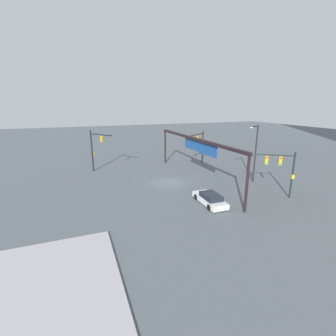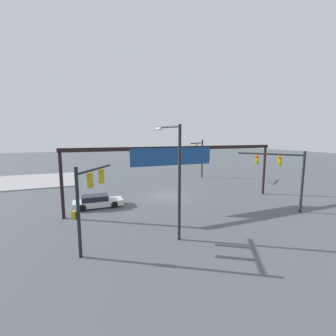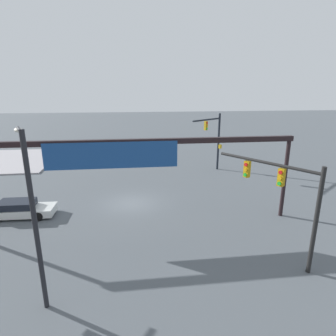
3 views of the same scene
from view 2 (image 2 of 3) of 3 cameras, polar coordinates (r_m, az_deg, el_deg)
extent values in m
plane|color=#51585E|center=(26.61, 0.00, -7.07)|extent=(184.55, 184.55, 0.00)
cube|color=#A4A0A5|center=(40.89, -30.81, -2.80)|extent=(11.84, 12.92, 0.15)
cylinder|color=black|center=(13.79, -21.82, -10.63)|extent=(0.20, 0.20, 5.26)
cylinder|color=black|center=(15.04, -18.01, -0.30)|extent=(2.38, 3.57, 0.15)
cube|color=#B49D1D|center=(14.58, -19.13, -2.98)|extent=(0.39, 0.41, 0.95)
cylinder|color=red|center=(14.61, -19.72, -1.81)|extent=(0.16, 0.20, 0.20)
cylinder|color=orange|center=(14.66, -19.67, -2.97)|extent=(0.16, 0.20, 0.20)
cylinder|color=green|center=(14.71, -19.61, -4.12)|extent=(0.16, 0.20, 0.20)
cube|color=#B49D1D|center=(15.82, -16.54, -2.04)|extent=(0.39, 0.41, 0.95)
cylinder|color=red|center=(15.85, -17.09, -0.97)|extent=(0.16, 0.20, 0.20)
cylinder|color=orange|center=(15.89, -17.05, -2.03)|extent=(0.16, 0.20, 0.20)
cylinder|color=green|center=(15.95, -17.00, -3.10)|extent=(0.16, 0.20, 0.20)
cube|color=#B49D1D|center=(13.95, -22.64, -10.92)|extent=(0.36, 0.38, 0.44)
cylinder|color=black|center=(38.44, 8.66, 2.35)|extent=(0.23, 0.23, 6.44)
cylinder|color=black|center=(36.24, 7.38, 6.28)|extent=(3.68, 2.78, 0.18)
cube|color=#B89013|center=(36.12, 7.26, 5.30)|extent=(0.41, 0.40, 0.95)
cylinder|color=red|center=(36.04, 7.50, 5.76)|extent=(0.20, 0.17, 0.20)
cylinder|color=orange|center=(36.05, 7.50, 5.28)|extent=(0.20, 0.17, 0.20)
cylinder|color=green|center=(36.07, 7.49, 4.81)|extent=(0.20, 0.17, 0.20)
cube|color=#B89013|center=(38.39, 9.00, 1.60)|extent=(0.38, 0.37, 0.44)
cylinder|color=black|center=(23.65, 30.96, -3.13)|extent=(0.22, 0.22, 5.62)
cylinder|color=black|center=(23.61, 24.29, 3.25)|extent=(3.48, 4.89, 0.17)
cube|color=#B78C0E|center=(23.54, 26.50, 1.62)|extent=(0.40, 0.41, 0.95)
cylinder|color=red|center=(23.35, 26.50, 2.30)|extent=(0.16, 0.20, 0.20)
cylinder|color=orange|center=(23.38, 26.45, 1.57)|extent=(0.16, 0.20, 0.20)
cylinder|color=green|center=(23.41, 26.41, 0.84)|extent=(0.16, 0.20, 0.20)
cube|color=#B78C0E|center=(23.85, 21.62, 1.97)|extent=(0.40, 0.41, 0.95)
cylinder|color=red|center=(23.67, 21.58, 2.64)|extent=(0.16, 0.20, 0.20)
cylinder|color=orange|center=(23.69, 21.54, 1.92)|extent=(0.16, 0.20, 0.20)
cylinder|color=green|center=(23.72, 21.50, 1.20)|extent=(0.16, 0.20, 0.20)
cylinder|color=black|center=(14.68, 2.93, -4.04)|extent=(0.20, 0.20, 7.68)
cylinder|color=black|center=(14.98, 0.33, 10.41)|extent=(0.87, 1.71, 0.12)
ellipsoid|color=silver|center=(15.61, -2.16, 9.94)|extent=(0.52, 0.67, 0.20)
cylinder|color=black|center=(29.26, 23.19, -0.74)|extent=(0.28, 0.28, 5.61)
cylinder|color=black|center=(20.73, -25.38, -4.19)|extent=(0.28, 0.28, 5.61)
cube|color=black|center=(22.51, 3.40, 5.11)|extent=(22.41, 0.35, 0.35)
cube|color=navy|center=(21.93, 1.15, 2.94)|extent=(8.44, 0.08, 1.72)
cube|color=silver|center=(23.43, -17.31, -8.42)|extent=(4.76, 1.91, 0.55)
cube|color=black|center=(23.27, -18.06, -7.22)|extent=(2.49, 1.64, 0.50)
cylinder|color=black|center=(24.37, -13.96, -7.94)|extent=(0.65, 0.24, 0.64)
cylinder|color=black|center=(22.78, -13.45, -9.05)|extent=(0.65, 0.24, 0.64)
cylinder|color=black|center=(24.24, -20.90, -8.32)|extent=(0.65, 0.24, 0.64)
cylinder|color=black|center=(22.63, -20.90, -9.47)|extent=(0.65, 0.24, 0.64)
camera|label=1|loc=(39.97, -50.91, 9.87)|focal=25.59mm
camera|label=3|loc=(10.62, 55.68, 16.56)|focal=29.83mm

